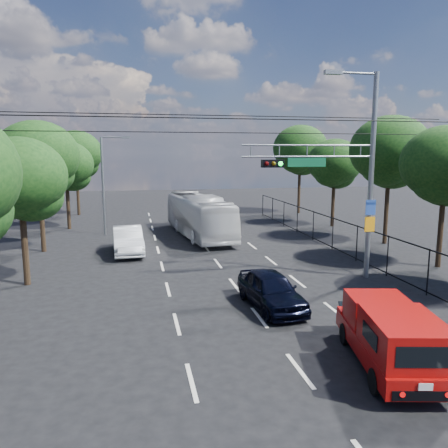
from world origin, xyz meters
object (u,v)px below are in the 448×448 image
object	(u,v)px
red_pickup	(390,335)
white_van	(128,240)
white_bus	(199,215)
navy_hatchback	(271,290)
signal_mast	(348,168)

from	to	relation	value
red_pickup	white_van	size ratio (longest dim) A/B	1.07
red_pickup	white_bus	bearing A→B (deg)	96.46
red_pickup	white_van	world-z (taller)	red_pickup
navy_hatchback	white_bus	size ratio (longest dim) A/B	0.39
navy_hatchback	signal_mast	bearing A→B (deg)	28.79
signal_mast	navy_hatchback	distance (m)	7.12
white_bus	signal_mast	bearing A→B (deg)	-73.73
red_pickup	white_van	distance (m)	17.42
red_pickup	navy_hatchback	distance (m)	5.54
signal_mast	white_van	world-z (taller)	signal_mast
signal_mast	white_bus	world-z (taller)	signal_mast
white_van	signal_mast	bearing A→B (deg)	-40.28
red_pickup	signal_mast	bearing A→B (deg)	71.38
red_pickup	navy_hatchback	size ratio (longest dim) A/B	1.23
red_pickup	white_bus	distance (m)	20.55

